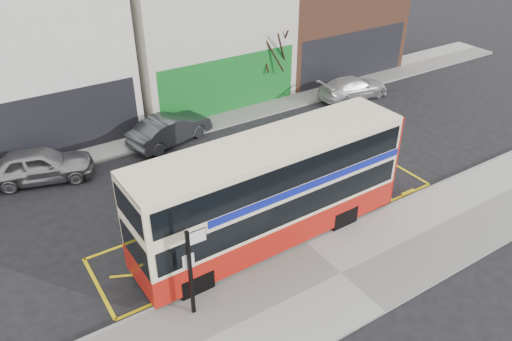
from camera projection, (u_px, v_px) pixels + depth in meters
ground at (299, 239)px, 18.37m from camera, size 120.00×120.00×0.00m
pavement at (341, 274)px, 16.68m from camera, size 40.00×4.00×0.15m
kerb at (306, 243)px, 18.07m from camera, size 40.00×0.15×0.15m
far_pavement at (173, 127)px, 26.24m from camera, size 50.00×3.00×0.15m
road_markings at (275, 218)px, 19.52m from camera, size 14.00×3.40×0.01m
terrace_left at (23, 25)px, 23.84m from camera, size 8.00×8.01×11.80m
terrace_green_shop at (193, 6)px, 28.14m from camera, size 9.00×8.01×11.30m
double_decker_bus at (272, 190)px, 17.35m from camera, size 10.19×2.56×4.05m
bus_stop_post at (192, 265)px, 14.27m from camera, size 0.77×0.13×3.08m
car_silver at (39, 165)px, 21.51m from camera, size 4.79×3.01×1.52m
car_grey at (170, 129)px, 24.57m from camera, size 4.60×2.63×1.44m
car_white at (353, 88)px, 29.42m from camera, size 4.51×2.15×1.27m
street_tree_right at (272, 39)px, 27.70m from camera, size 2.45×2.45×5.28m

